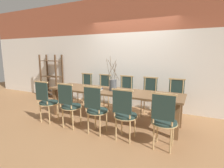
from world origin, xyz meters
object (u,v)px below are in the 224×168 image
at_px(dining_table, 112,94).
at_px(vase_centerpiece, 113,85).
at_px(shelving_rack, 52,77).
at_px(chair_near_center, 96,108).
at_px(chair_far_center, 125,93).
at_px(book_stack, 97,89).

distance_m(dining_table, vase_centerpiece, 0.22).
relative_size(vase_centerpiece, shelving_rack, 0.52).
bearing_deg(chair_near_center, chair_far_center, 90.45).
xyz_separation_m(chair_near_center, vase_centerpiece, (0.00, 0.75, 0.34)).
height_order(vase_centerpiece, book_stack, vase_centerpiece).
relative_size(chair_near_center, book_stack, 3.64).
distance_m(chair_far_center, shelving_rack, 2.95).
bearing_deg(vase_centerpiece, shelving_rack, 160.53).
bearing_deg(chair_near_center, dining_table, 91.82).
relative_size(chair_far_center, shelving_rack, 0.64).
distance_m(dining_table, book_stack, 0.38).
relative_size(dining_table, vase_centerpiece, 3.98).
relative_size(dining_table, book_stack, 11.73).
distance_m(chair_far_center, vase_centerpiece, 0.83).
distance_m(vase_centerpiece, shelving_rack, 3.12).
height_order(chair_far_center, vase_centerpiece, vase_centerpiece).
height_order(dining_table, chair_near_center, chair_near_center).
relative_size(chair_near_center, vase_centerpiece, 1.24).
xyz_separation_m(dining_table, shelving_rack, (-2.92, 1.03, 0.11)).
height_order(chair_near_center, vase_centerpiece, vase_centerpiece).
height_order(chair_near_center, book_stack, chair_near_center).
bearing_deg(chair_far_center, dining_table, 89.07).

